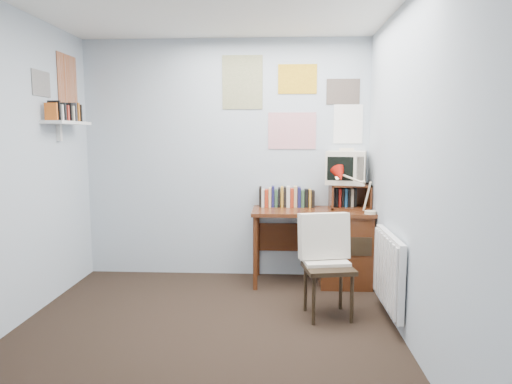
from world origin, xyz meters
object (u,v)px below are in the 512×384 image
crt_tv (346,166)px  desk_chair (328,268)px  tv_riser (350,196)px  radiator (389,270)px  wall_shelf (67,123)px  desk_lamp (371,193)px  desk (338,244)px

crt_tv → desk_chair: bearing=-92.7°
desk_chair → tv_riser: 1.14m
desk_chair → radiator: bearing=-16.0°
desk_chair → tv_riser: size_ratio=2.07×
desk_chair → wall_shelf: 2.71m
desk_lamp → wall_shelf: size_ratio=0.64×
desk → desk_lamp: (0.27, -0.22, 0.55)m
desk → tv_riser: tv_riser is taller
desk → radiator: size_ratio=1.50×
desk_chair → wall_shelf: size_ratio=1.34×
desk_lamp → radiator: bearing=-74.7°
wall_shelf → crt_tv: bearing=10.9°
desk → crt_tv: bearing=58.5°
desk_lamp → crt_tv: (-0.19, 0.35, 0.23)m
desk_lamp → wall_shelf: 2.92m
desk_chair → desk_lamp: 0.97m
desk → wall_shelf: 2.87m
radiator → wall_shelf: size_ratio=1.29×
desk → desk_chair: desk_chair is taller
desk_chair → desk: bearing=67.9°
desk_chair → radiator: size_ratio=1.04×
crt_tv → wall_shelf: bearing=-156.6°
desk_lamp → crt_tv: 0.46m
tv_riser → radiator: bearing=-80.7°
desk → tv_riser: bearing=43.0°
desk → crt_tv: size_ratio=3.11×
tv_riser → crt_tv: bearing=152.6°
desk_lamp → wall_shelf: (-2.84, -0.16, 0.66)m
desk → desk_lamp: size_ratio=3.01×
radiator → desk_chair: bearing=173.6°
desk → radiator: bearing=-72.8°
desk_chair → tv_riser: bearing=62.8°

